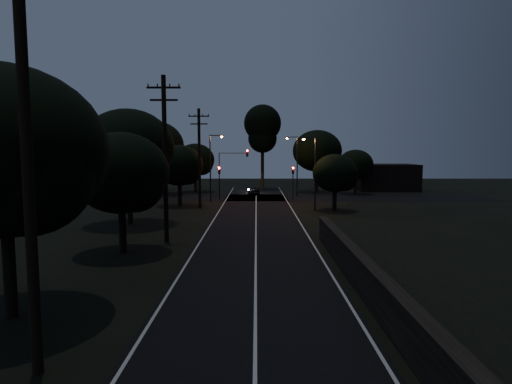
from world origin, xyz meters
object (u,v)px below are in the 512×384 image
object	(u,v)px
streetlight_a	(212,163)
tall_pine	(263,128)
signal_left	(219,177)
signal_mast	(233,165)
utility_pole_far	(199,157)
streetlight_c	(314,168)
utility_pole_near	(26,146)
utility_pole_mid	(165,156)
streetlight_b	(296,162)
car	(254,191)
signal_right	(293,177)

from	to	relation	value
streetlight_a	tall_pine	bearing A→B (deg)	69.64
signal_left	signal_mast	world-z (taller)	signal_mast
utility_pole_far	streetlight_c	bearing A→B (deg)	-9.60
tall_pine	signal_left	xyz separation A→B (m)	(-5.60, -15.01, -6.78)
utility_pole_near	signal_mast	size ratio (longest dim) A/B	1.92
utility_pole_mid	streetlight_b	distance (m)	31.15
streetlight_b	streetlight_c	distance (m)	14.01
utility_pole_near	signal_left	xyz separation A→B (m)	(1.40, 41.99, -3.41)
utility_pole_mid	utility_pole_far	size ratio (longest dim) A/B	1.05
utility_pole_mid	streetlight_a	xyz separation A→B (m)	(0.69, 23.00, -1.10)
utility_pole_far	utility_pole_mid	bearing A→B (deg)	-90.00
streetlight_b	signal_mast	bearing A→B (deg)	-154.01
tall_pine	car	size ratio (longest dim) A/B	4.04
tall_pine	signal_right	xyz separation A→B (m)	(3.60, -15.01, -6.78)
car	streetlight_b	bearing A→B (deg)	151.56
streetlight_b	car	xyz separation A→B (m)	(-5.59, 2.00, -4.07)
utility_pole_mid	signal_right	xyz separation A→B (m)	(10.60, 24.99, -2.90)
utility_pole_near	car	size ratio (longest dim) A/B	3.63
signal_left	utility_pole_far	bearing A→B (deg)	-99.94
tall_pine	signal_mast	world-z (taller)	tall_pine
utility_pole_mid	streetlight_c	bearing A→B (deg)	51.74
utility_pole_mid	tall_pine	size ratio (longest dim) A/B	0.82
tall_pine	streetlight_c	distance (m)	26.00
tall_pine	streetlight_c	world-z (taller)	tall_pine
signal_right	streetlight_c	xyz separation A→B (m)	(1.23, -9.99, 1.51)
utility_pole_near	signal_mast	xyz separation A→B (m)	(3.09, 41.99, -1.91)
signal_mast	streetlight_b	world-z (taller)	streetlight_b
signal_right	utility_pole_mid	bearing A→B (deg)	-112.99
car	signal_mast	bearing A→B (deg)	57.58
signal_right	streetlight_c	bearing A→B (deg)	-82.98
signal_left	streetlight_c	world-z (taller)	streetlight_c
tall_pine	streetlight_a	bearing A→B (deg)	-110.36
utility_pole_near	signal_right	distance (m)	43.44
streetlight_c	utility_pole_far	bearing A→B (deg)	170.40
utility_pole_far	streetlight_b	xyz separation A→B (m)	(11.31, 12.00, -0.85)
signal_mast	streetlight_a	size ratio (longest dim) A/B	0.78
streetlight_b	signal_left	bearing A→B (deg)	-157.95
streetlight_b	car	distance (m)	7.20
utility_pole_mid	streetlight_c	size ratio (longest dim) A/B	1.47
utility_pole_mid	car	world-z (taller)	utility_pole_mid
signal_mast	streetlight_b	distance (m)	9.15
signal_left	streetlight_c	xyz separation A→B (m)	(10.43, -9.99, 1.51)
signal_left	signal_right	bearing A→B (deg)	0.00
signal_right	signal_mast	distance (m)	7.66
signal_right	streetlight_a	bearing A→B (deg)	-168.66
signal_left	streetlight_b	distance (m)	10.84
utility_pole_near	streetlight_a	size ratio (longest dim) A/B	1.50
utility_pole_near	utility_pole_mid	xyz separation A→B (m)	(0.00, 17.00, -0.51)
streetlight_b	car	world-z (taller)	streetlight_b
signal_left	signal_right	xyz separation A→B (m)	(9.20, 0.00, 0.00)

